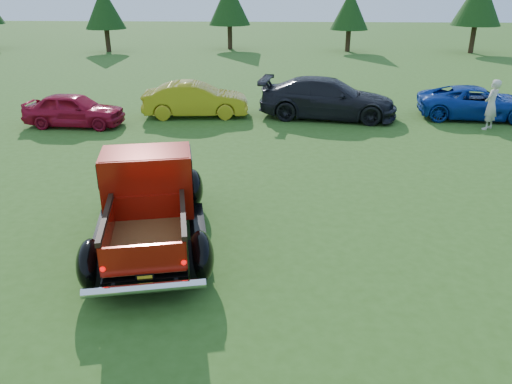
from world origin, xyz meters
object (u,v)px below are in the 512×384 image
Objects in this scene: show_car_red at (74,110)px; tree_mid_left at (229,3)px; tree_mid_right at (350,10)px; pickup_truck at (149,196)px; show_car_grey at (328,98)px; tree_west at (104,8)px; show_car_yellow at (196,100)px; show_car_blue at (477,103)px; tree_east at (479,0)px; spectator at (491,105)px.

tree_mid_left is at bearing -5.85° from show_car_red.
tree_mid_left is 1.14× the size of tree_mid_right.
pickup_truck reaches higher than show_car_grey.
tree_west is 21.61m from show_car_red.
show_car_yellow is 10.82m from show_car_blue.
show_car_yellow is (9.68, -19.14, -2.45)m from tree_west.
tree_mid_left reaches higher than show_car_red.
tree_east is 1.04× the size of pickup_truck.
show_car_red is at bearing -119.88° from tree_mid_right.
show_car_grey is at bearing -94.75° from show_car_yellow.
show_car_yellow is at bearing 81.91° from pickup_truck.
tree_east reaches higher than show_car_blue.
tree_mid_left is 0.96× the size of show_car_grey.
pickup_truck is 1.29× the size of show_car_yellow.
tree_east is 22.16m from spectator.
tree_west is 30.88m from pickup_truck.
show_car_yellow is at bearing -51.94° from spectator.
tree_mid_right is 0.81× the size of tree_east.
spectator reaches higher than show_car_yellow.
tree_east is at bearing -46.79° from show_car_yellow.
pickup_truck is 1.45× the size of show_car_red.
show_car_blue is at bearing -94.20° from show_car_yellow.
pickup_truck is at bearing -4.57° from spectator.
tree_mid_right is 20.46m from show_car_grey.
pickup_truck is 13.22m from spectator.
spectator is at bearing -86.02° from show_car_red.
pickup_truck is at bearing -87.55° from tree_mid_left.
tree_east is at bearing -12.54° from show_car_blue.
tree_mid_left is at bearing 12.53° from tree_west.
tree_west is at bearing -176.82° from tree_mid_right.
show_car_red is 14.91m from spectator.
tree_mid_right is at bearing -27.83° from show_car_yellow.
spectator is (11.40, -22.47, -2.50)m from tree_mid_left.
show_car_yellow is (0.68, -21.14, -2.72)m from tree_mid_left.
tree_mid_right is at bearing 13.12° from show_car_blue.
spectator is (20.40, -20.47, -2.23)m from tree_west.
tree_east reaches higher than pickup_truck.
show_car_grey is (5.79, -21.08, -2.63)m from tree_mid_left.
pickup_truck is 9.90m from show_car_yellow.
tree_west reaches higher than show_car_grey.
tree_west is at bearing -178.94° from tree_east.
tree_east is 20.70m from show_car_blue.
show_car_blue is at bearing 32.99° from pickup_truck.
pickup_truck is 9.58m from show_car_red.
tree_east is at bearing 48.73° from pickup_truck.
tree_east is 1.24× the size of show_car_blue.
tree_mid_left is 25.32m from spectator.
tree_west is 1.29× the size of show_car_red.
tree_mid_right is 0.84× the size of show_car_grey.
show_car_red is at bearing 109.06° from show_car_grey.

